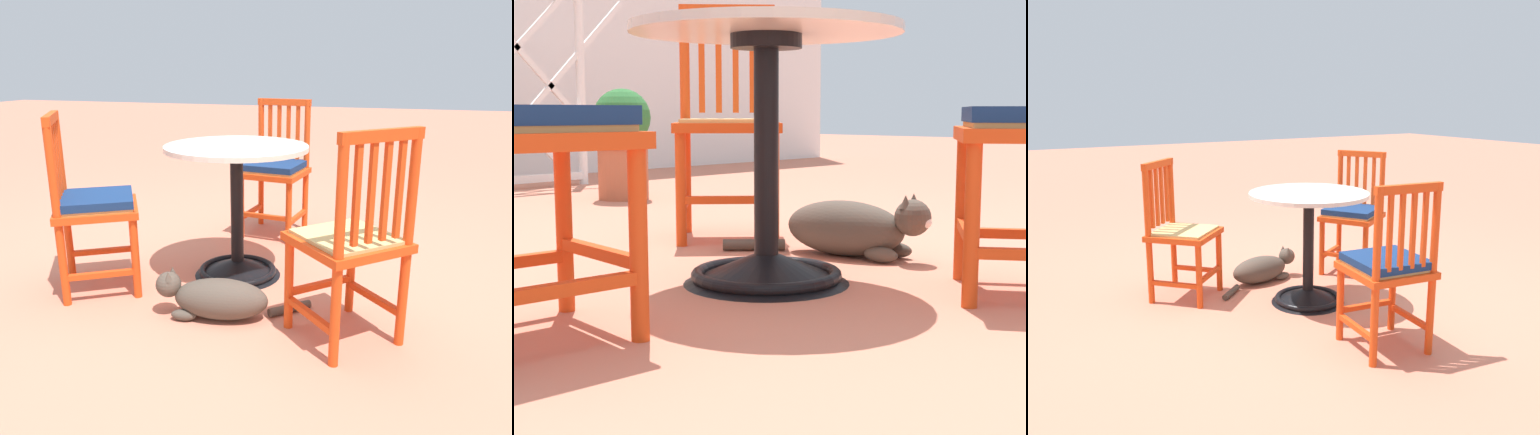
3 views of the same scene
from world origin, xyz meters
The scene contains 6 objects.
ground_plane centered at (0.00, 0.00, 0.00)m, with size 24.00×24.00×0.00m, color #C6755B.
cafe_table centered at (-0.05, -0.03, 0.28)m, with size 0.76×0.76×0.73m.
orange_chair_tucked_in centered at (-0.83, -0.03, 0.45)m, with size 0.44×0.44×0.91m.
orange_chair_by_planter centered at (0.33, -0.68, 0.45)m, with size 0.55×0.55×0.91m.
orange_chair_at_corner centered at (0.46, 0.64, 0.43)m, with size 0.57×0.57×0.91m.
tabby_cat centered at (0.45, 0.02, 0.10)m, with size 0.36×0.70×0.23m.
Camera 3 is at (-2.92, 1.80, 1.32)m, focal length 38.49 mm.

